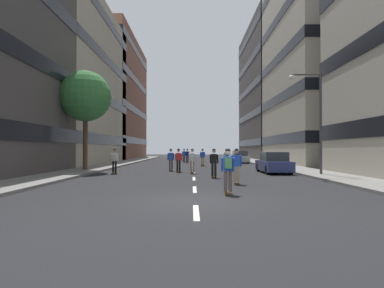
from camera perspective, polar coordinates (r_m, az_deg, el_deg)
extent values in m
plane|color=black|center=(34.04, 0.02, -3.81)|extent=(138.51, 138.51, 0.00)
cube|color=gray|center=(37.86, -12.96, -3.39)|extent=(2.93, 63.48, 0.14)
cube|color=gray|center=(37.91, 12.95, -3.38)|extent=(2.93, 63.48, 0.14)
cube|color=silver|center=(9.08, 0.56, -11.95)|extent=(0.16, 2.20, 0.01)
cube|color=silver|center=(14.02, 0.30, -8.02)|extent=(0.16, 2.20, 0.01)
cube|color=silver|center=(18.99, 0.17, -6.14)|extent=(0.16, 2.20, 0.01)
cube|color=silver|center=(23.98, 0.10, -5.04)|extent=(0.16, 2.20, 0.01)
cube|color=silver|center=(28.97, 0.05, -4.32)|extent=(0.16, 2.20, 0.01)
cube|color=silver|center=(33.96, 0.02, -3.81)|extent=(0.16, 2.20, 0.01)
cube|color=silver|center=(38.95, 0.00, -3.44)|extent=(0.16, 2.20, 0.01)
cube|color=silver|center=(43.95, -0.02, -3.14)|extent=(0.16, 2.20, 0.01)
cube|color=silver|center=(48.94, -0.04, -2.91)|extent=(0.16, 2.20, 0.01)
cube|color=silver|center=(53.94, -0.05, -2.72)|extent=(0.16, 2.20, 0.01)
cube|color=silver|center=(58.94, -0.06, -2.56)|extent=(0.16, 2.20, 0.01)
cube|color=#B2A893|center=(41.81, -24.27, 9.57)|extent=(14.00, 20.50, 18.54)
cube|color=black|center=(41.14, -24.32, 0.65)|extent=(14.12, 20.62, 1.10)
cube|color=black|center=(41.52, -24.28, 7.05)|extent=(14.12, 20.62, 1.10)
cube|color=black|center=(42.40, -24.24, 13.27)|extent=(14.12, 20.62, 1.10)
cube|color=black|center=(43.76, -24.20, 19.17)|extent=(14.12, 20.62, 1.10)
cube|color=brown|center=(60.44, -16.49, 7.52)|extent=(14.00, 23.90, 21.05)
cube|color=black|center=(59.81, -16.52, 0.52)|extent=(14.12, 24.02, 1.10)
cube|color=black|center=(60.17, -16.49, 5.54)|extent=(14.12, 24.02, 1.10)
cube|color=black|center=(60.98, -16.47, 10.46)|extent=(14.12, 24.02, 1.10)
cube|color=black|center=(62.22, -16.45, 15.22)|extent=(14.12, 24.02, 1.10)
cube|color=#BCB29E|center=(44.64, 24.13, 21.79)|extent=(14.00, 18.06, 37.78)
cube|color=black|center=(41.24, 24.27, 0.72)|extent=(14.12, 18.18, 1.10)
cube|color=black|center=(41.63, 24.23, 7.23)|extent=(14.12, 18.18, 1.10)
cube|color=black|center=(42.54, 24.19, 13.54)|extent=(14.12, 18.18, 1.10)
cube|color=black|center=(43.95, 24.14, 19.51)|extent=(14.12, 18.18, 1.10)
cube|color=#4C4744|center=(60.70, 16.35, 8.70)|extent=(14.00, 22.79, 23.60)
cube|color=black|center=(59.87, 16.38, 0.20)|extent=(14.12, 22.91, 1.10)
cube|color=black|center=(60.14, 16.36, 4.70)|extent=(14.12, 22.91, 1.10)
cube|color=black|center=(60.78, 16.34, 9.14)|extent=(14.12, 22.91, 1.10)
cube|color=black|center=(61.77, 16.32, 13.45)|extent=(14.12, 22.91, 1.10)
cube|color=black|center=(63.10, 16.31, 17.61)|extent=(14.12, 22.91, 1.10)
cube|color=#B2B7BF|center=(40.43, 8.26, -2.59)|extent=(1.80, 4.40, 0.70)
cube|color=#2D3338|center=(40.27, 8.29, -1.64)|extent=(1.60, 2.10, 0.64)
cylinder|color=black|center=(41.77, 6.89, -2.82)|extent=(0.22, 0.64, 0.64)
cylinder|color=black|center=(41.99, 9.05, -2.81)|extent=(0.22, 0.64, 0.64)
cylinder|color=black|center=(38.89, 7.41, -2.97)|extent=(0.22, 0.64, 0.64)
cylinder|color=black|center=(39.13, 9.74, -2.95)|extent=(0.22, 0.64, 0.64)
cube|color=navy|center=(24.18, 14.04, -3.73)|extent=(1.80, 4.40, 0.70)
cube|color=#2D3338|center=(24.01, 14.12, -2.15)|extent=(1.60, 2.10, 0.64)
cylinder|color=black|center=(25.43, 11.49, -4.07)|extent=(0.22, 0.64, 0.64)
cylinder|color=black|center=(25.80, 14.98, -4.01)|extent=(0.22, 0.64, 0.64)
cylinder|color=black|center=(22.60, 12.98, -4.47)|extent=(0.22, 0.64, 0.64)
cylinder|color=black|center=(23.02, 16.87, -4.39)|extent=(0.22, 0.64, 0.64)
cylinder|color=#4C3823|center=(26.56, -18.53, 0.41)|extent=(0.36, 0.36, 4.36)
sphere|color=#387A3D|center=(26.87, -18.49, 8.04)|extent=(3.97, 3.97, 3.97)
cylinder|color=#3F3F44|center=(22.37, 21.64, 3.40)|extent=(0.16, 0.16, 6.50)
cylinder|color=#3F3F44|center=(22.51, 19.43, 11.47)|extent=(1.80, 0.10, 0.10)
ellipsoid|color=silver|center=(22.20, 17.20, 11.24)|extent=(0.50, 0.30, 0.24)
cube|color=brown|center=(33.13, 1.72, -3.75)|extent=(0.40, 0.92, 0.02)
cylinder|color=#D8BF4C|center=(33.44, 1.58, -3.81)|extent=(0.19, 0.11, 0.07)
cylinder|color=#D8BF4C|center=(32.83, 1.87, -3.86)|extent=(0.19, 0.11, 0.07)
cylinder|color=tan|center=(33.09, 1.57, -3.04)|extent=(0.17, 0.17, 0.80)
cylinder|color=tan|center=(33.14, 1.87, -3.04)|extent=(0.17, 0.17, 0.80)
cube|color=blue|center=(33.09, 1.72, -1.87)|extent=(0.36, 0.27, 0.55)
cylinder|color=blue|center=(33.09, 1.33, -1.92)|extent=(0.14, 0.24, 0.55)
cylinder|color=blue|center=(33.20, 2.06, -1.92)|extent=(0.14, 0.24, 0.55)
sphere|color=beige|center=(33.11, 1.71, -1.08)|extent=(0.22, 0.22, 0.22)
sphere|color=black|center=(33.11, 1.71, -1.00)|extent=(0.21, 0.21, 0.21)
cube|color=brown|center=(23.12, -0.12, -5.00)|extent=(0.29, 0.92, 0.02)
cylinder|color=#D8BF4C|center=(23.44, -0.04, -5.06)|extent=(0.19, 0.09, 0.07)
cylinder|color=#D8BF4C|center=(22.81, -0.21, -5.18)|extent=(0.19, 0.09, 0.07)
cylinder|color=tan|center=(23.10, -0.35, -3.98)|extent=(0.15, 0.15, 0.80)
cylinder|color=tan|center=(23.08, 0.10, -3.98)|extent=(0.15, 0.15, 0.80)
cube|color=white|center=(23.07, -0.12, -2.31)|extent=(0.34, 0.23, 0.55)
cylinder|color=white|center=(23.14, -0.65, -2.37)|extent=(0.11, 0.24, 0.55)
cylinder|color=white|center=(23.10, 0.43, -2.38)|extent=(0.11, 0.24, 0.55)
sphere|color=beige|center=(23.08, -0.12, -1.18)|extent=(0.22, 0.22, 0.22)
sphere|color=black|center=(23.08, -0.12, -1.05)|extent=(0.21, 0.21, 0.21)
cube|color=brown|center=(24.24, -2.58, -4.81)|extent=(0.37, 0.92, 0.02)
cylinder|color=#D8BF4C|center=(24.56, -2.40, -4.87)|extent=(0.19, 0.10, 0.07)
cylinder|color=#D8BF4C|center=(23.94, -2.76, -4.97)|extent=(0.19, 0.10, 0.07)
cylinder|color=black|center=(24.24, -2.79, -3.83)|extent=(0.16, 0.16, 0.80)
cylinder|color=black|center=(24.20, -2.37, -3.84)|extent=(0.16, 0.16, 0.80)
cube|color=red|center=(24.19, -2.58, -2.24)|extent=(0.35, 0.26, 0.55)
cylinder|color=red|center=(24.30, -3.05, -2.30)|extent=(0.13, 0.24, 0.55)
cylinder|color=red|center=(24.19, -2.04, -2.31)|extent=(0.13, 0.24, 0.55)
sphere|color=tan|center=(24.21, -2.57, -1.16)|extent=(0.22, 0.22, 0.22)
sphere|color=black|center=(24.21, -2.57, -1.04)|extent=(0.21, 0.21, 0.21)
cube|color=brown|center=(40.09, -1.01, -3.25)|extent=(0.21, 0.90, 0.02)
cylinder|color=#D8BF4C|center=(40.41, -0.99, -3.30)|extent=(0.18, 0.07, 0.07)
cylinder|color=#D8BF4C|center=(39.77, -1.02, -3.34)|extent=(0.18, 0.07, 0.07)
cylinder|color=#2D334C|center=(40.07, -1.14, -2.66)|extent=(0.14, 0.14, 0.80)
cylinder|color=#2D334C|center=(40.07, -0.88, -2.66)|extent=(0.14, 0.14, 0.80)
cube|color=blue|center=(40.05, -1.01, -1.70)|extent=(0.32, 0.20, 0.55)
cylinder|color=blue|center=(40.11, -1.32, -1.74)|extent=(0.09, 0.23, 0.55)
cylinder|color=blue|center=(40.10, -0.69, -1.74)|extent=(0.09, 0.23, 0.55)
sphere|color=#997051|center=(40.07, -1.01, -1.05)|extent=(0.22, 0.22, 0.22)
sphere|color=black|center=(40.07, -1.01, -0.97)|extent=(0.21, 0.21, 0.21)
cube|color=black|center=(39.87, -1.01, -1.66)|extent=(0.26, 0.16, 0.40)
cube|color=brown|center=(32.93, 5.95, -3.76)|extent=(0.39, 0.92, 0.02)
cylinder|color=#D8BF4C|center=(33.24, 5.77, -3.82)|extent=(0.19, 0.11, 0.07)
cylinder|color=#D8BF4C|center=(32.63, 6.13, -3.87)|extent=(0.19, 0.11, 0.07)
cylinder|color=#2D334C|center=(32.88, 5.80, -3.05)|extent=(0.17, 0.17, 0.80)
cylinder|color=#2D334C|center=(32.94, 6.09, -3.05)|extent=(0.17, 0.17, 0.80)
cube|color=white|center=(32.89, 5.94, -1.87)|extent=(0.36, 0.27, 0.55)
cylinder|color=white|center=(32.87, 5.55, -1.92)|extent=(0.14, 0.24, 0.55)
cylinder|color=white|center=(33.01, 6.28, -1.92)|extent=(0.14, 0.24, 0.55)
sphere|color=tan|center=(32.91, 5.93, -1.08)|extent=(0.22, 0.22, 0.22)
sphere|color=black|center=(32.91, 5.93, -0.99)|extent=(0.21, 0.21, 0.21)
cube|color=#3F72BF|center=(32.72, 6.05, -1.83)|extent=(0.29, 0.21, 0.40)
cube|color=brown|center=(19.58, 3.72, -5.75)|extent=(0.39, 0.92, 0.02)
cylinder|color=#D8BF4C|center=(19.90, 3.87, -5.81)|extent=(0.19, 0.11, 0.07)
cylinder|color=#D8BF4C|center=(19.27, 3.57, -5.97)|extent=(0.19, 0.11, 0.07)
cylinder|color=black|center=(19.57, 3.46, -4.54)|extent=(0.17, 0.17, 0.80)
cylinder|color=black|center=(19.54, 3.98, -4.55)|extent=(0.17, 0.17, 0.80)
cube|color=black|center=(19.52, 3.72, -2.57)|extent=(0.36, 0.27, 0.55)
cylinder|color=black|center=(19.61, 3.11, -2.64)|extent=(0.14, 0.24, 0.55)
cylinder|color=black|center=(19.54, 4.38, -2.65)|extent=(0.14, 0.24, 0.55)
sphere|color=tan|center=(19.53, 3.73, -1.23)|extent=(0.22, 0.22, 0.22)
sphere|color=black|center=(19.53, 3.73, -1.09)|extent=(0.21, 0.21, 0.21)
cube|color=brown|center=(25.72, -3.94, -4.58)|extent=(0.36, 0.92, 0.02)
cylinder|color=#D8BF4C|center=(26.04, -4.02, -4.64)|extent=(0.19, 0.10, 0.07)
cylinder|color=#D8BF4C|center=(25.40, -3.86, -4.74)|extent=(0.19, 0.10, 0.07)
cylinder|color=#594C47|center=(25.68, -4.14, -3.67)|extent=(0.16, 0.16, 0.80)
cylinder|color=#594C47|center=(25.70, -3.74, -3.66)|extent=(0.16, 0.16, 0.80)
cube|color=blue|center=(25.67, -3.94, -2.16)|extent=(0.35, 0.25, 0.55)
cylinder|color=blue|center=(25.69, -4.44, -2.22)|extent=(0.13, 0.24, 0.55)
cylinder|color=blue|center=(25.75, -3.46, -2.22)|extent=(0.13, 0.24, 0.55)
sphere|color=tan|center=(25.68, -3.94, -1.14)|extent=(0.22, 0.22, 0.22)
sphere|color=black|center=(25.68, -3.94, -1.03)|extent=(0.21, 0.21, 0.21)
cube|color=brown|center=(41.48, -1.59, -3.17)|extent=(0.26, 0.91, 0.02)
cylinder|color=#D8BF4C|center=(41.80, -1.60, -3.22)|extent=(0.18, 0.08, 0.07)
cylinder|color=#D8BF4C|center=(41.16, -1.57, -3.25)|extent=(0.18, 0.08, 0.07)
cylinder|color=#2D334C|center=(41.46, -1.71, -2.60)|extent=(0.15, 0.15, 0.80)
cylinder|color=#2D334C|center=(41.47, -1.46, -2.60)|extent=(0.15, 0.15, 0.80)
cube|color=blue|center=(41.45, -1.59, -1.67)|extent=(0.33, 0.22, 0.55)
cylinder|color=blue|center=(41.49, -1.89, -1.71)|extent=(0.10, 0.23, 0.55)
cylinder|color=blue|center=(41.51, -1.29, -1.71)|extent=(0.10, 0.23, 0.55)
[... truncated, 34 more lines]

